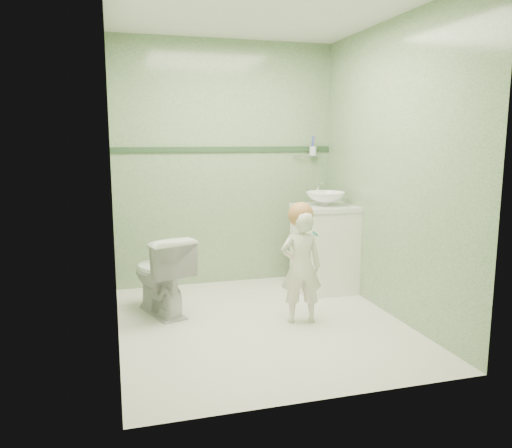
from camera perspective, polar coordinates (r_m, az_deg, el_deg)
name	(u,v)px	position (r m, az deg, el deg)	size (l,w,h in m)	color
ground	(261,323)	(4.14, 0.58, -11.06)	(2.50, 2.50, 0.00)	white
room_shell	(261,173)	(3.88, 0.61, 5.77)	(2.50, 2.54, 2.40)	gray
trim_stripe	(226,149)	(5.07, -3.41, 8.36)	(2.20, 0.02, 0.05)	#2D4B2D
vanity	(324,250)	(4.93, 7.67, -2.88)	(0.52, 0.50, 0.80)	white
counter	(325,207)	(4.86, 7.77, 1.85)	(0.54, 0.52, 0.04)	white
basin	(325,199)	(4.85, 7.80, 2.83)	(0.37, 0.37, 0.13)	white
faucet	(318,188)	(5.01, 6.97, 3.98)	(0.03, 0.13, 0.18)	silver
cup_holder	(312,151)	(5.28, 6.32, 8.18)	(0.26, 0.07, 0.21)	silver
toilet	(161,274)	(4.33, -10.64, -5.58)	(0.38, 0.66, 0.67)	white
toddler	(301,267)	(4.05, 5.08, -4.85)	(0.33, 0.22, 0.90)	silver
hair_cap	(301,215)	(3.99, 5.04, 1.04)	(0.20, 0.20, 0.20)	#AC703E
teal_toothbrush	(314,233)	(3.88, 6.56, -1.04)	(0.11, 0.14, 0.08)	#129289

